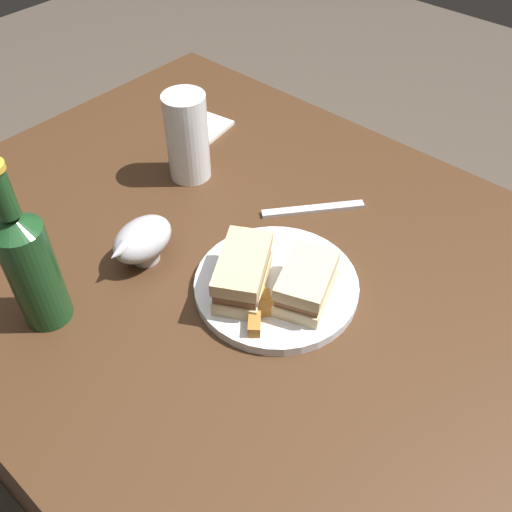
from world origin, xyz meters
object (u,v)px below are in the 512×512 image
at_px(sandwich_half_left, 243,272).
at_px(cider_bottle, 30,264).
at_px(gravy_boat, 142,240).
at_px(pint_glass, 188,143).
at_px(sandwich_half_right, 306,283).
at_px(napkin, 200,125).
at_px(plate, 276,285).
at_px(fork, 313,209).

distance_m(sandwich_half_left, cider_bottle, 0.29).
bearing_deg(gravy_boat, pint_glass, -62.02).
distance_m(sandwich_half_right, napkin, 0.52).
bearing_deg(gravy_boat, sandwich_half_left, -163.72).
bearing_deg(sandwich_half_right, pint_glass, -16.92).
relative_size(sandwich_half_left, cider_bottle, 0.53).
xyz_separation_m(plate, sandwich_half_right, (-0.05, -0.01, 0.04)).
bearing_deg(plate, gravy_boat, 24.36).
relative_size(plate, fork, 1.37).
bearing_deg(fork, gravy_boat, -165.71).
xyz_separation_m(napkin, fork, (-0.34, 0.06, -0.00)).
xyz_separation_m(plate, sandwich_half_left, (0.03, 0.04, 0.04)).
height_order(gravy_boat, cider_bottle, cider_bottle).
relative_size(sandwich_half_left, pint_glass, 0.86).
height_order(plate, sandwich_half_left, sandwich_half_left).
bearing_deg(pint_glass, sandwich_half_right, 163.08).
height_order(plate, napkin, plate).
bearing_deg(napkin, sandwich_half_left, 143.44).
bearing_deg(gravy_boat, plate, -155.64).
xyz_separation_m(plate, napkin, (0.41, -0.24, -0.00)).
xyz_separation_m(gravy_boat, napkin, (0.21, -0.33, -0.04)).
xyz_separation_m(sandwich_half_right, cider_bottle, (0.26, 0.26, 0.06)).
height_order(sandwich_half_right, gravy_boat, sandwich_half_right).
distance_m(sandwich_half_left, fork, 0.23).
distance_m(pint_glass, napkin, 0.18).
height_order(cider_bottle, napkin, cider_bottle).
xyz_separation_m(pint_glass, napkin, (0.10, -0.13, -0.07)).
bearing_deg(gravy_boat, cider_bottle, 84.01).
distance_m(sandwich_half_right, cider_bottle, 0.38).
xyz_separation_m(pint_glass, fork, (-0.23, -0.07, -0.07)).
bearing_deg(napkin, sandwich_half_right, 152.94).
bearing_deg(fork, napkin, 119.74).
bearing_deg(sandwich_half_left, sandwich_half_right, -150.03).
relative_size(sandwich_half_right, gravy_boat, 1.01).
distance_m(plate, cider_bottle, 0.35).
bearing_deg(napkin, cider_bottle, 111.34).
bearing_deg(sandwich_half_right, napkin, -27.06).
bearing_deg(pint_glass, cider_bottle, 103.75).
bearing_deg(sandwich_half_left, plate, -126.61).
xyz_separation_m(plate, fork, (0.07, -0.18, -0.00)).
bearing_deg(pint_glass, fork, -163.80).
distance_m(sandwich_half_right, gravy_boat, 0.26).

